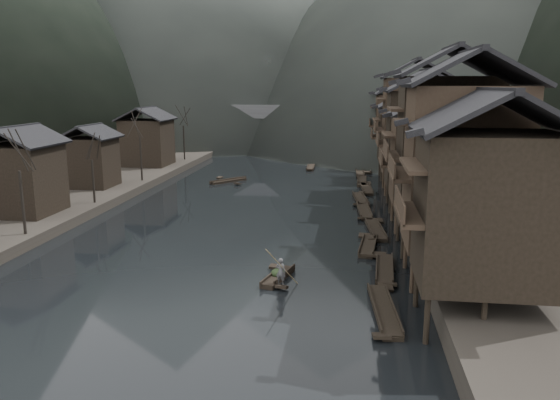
# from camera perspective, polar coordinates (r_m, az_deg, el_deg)

# --- Properties ---
(water) EXTENTS (300.00, 300.00, 0.00)m
(water) POSITION_cam_1_polar(r_m,az_deg,el_deg) (40.35, -7.57, -6.82)
(water) COLOR black
(water) RESTS_ON ground
(right_bank) EXTENTS (40.00, 200.00, 1.80)m
(right_bank) POSITION_cam_1_polar(r_m,az_deg,el_deg) (81.61, 25.19, 2.37)
(right_bank) COLOR #2D2823
(right_bank) RESTS_ON ground
(left_bank) EXTENTS (40.00, 200.00, 1.20)m
(left_bank) POSITION_cam_1_polar(r_m,az_deg,el_deg) (90.00, -22.70, 3.19)
(left_bank) COLOR #2D2823
(left_bank) RESTS_ON ground
(stilt_houses) EXTENTS (9.00, 67.60, 16.07)m
(stilt_houses) POSITION_cam_1_polar(r_m,az_deg,el_deg) (56.20, 14.92, 7.50)
(stilt_houses) COLOR black
(stilt_houses) RESTS_ON ground
(left_houses) EXTENTS (8.10, 53.20, 8.73)m
(left_houses) POSITION_cam_1_polar(r_m,az_deg,el_deg) (65.11, -20.70, 4.81)
(left_houses) COLOR black
(left_houses) RESTS_ON left_bank
(bare_trees) EXTENTS (3.92, 63.48, 7.84)m
(bare_trees) POSITION_cam_1_polar(r_m,az_deg,el_deg) (62.98, -18.16, 5.75)
(bare_trees) COLOR black
(bare_trees) RESTS_ON left_bank
(moored_sampans) EXTENTS (3.12, 74.12, 0.47)m
(moored_sampans) POSITION_cam_1_polar(r_m,az_deg,el_deg) (65.76, 8.97, 0.68)
(moored_sampans) COLOR black
(moored_sampans) RESTS_ON water
(midriver_boats) EXTENTS (14.66, 38.49, 0.45)m
(midriver_boats) POSITION_cam_1_polar(r_m,az_deg,el_deg) (90.08, 1.00, 3.87)
(midriver_boats) COLOR black
(midriver_boats) RESTS_ON water
(stone_bridge) EXTENTS (40.00, 6.00, 9.00)m
(stone_bridge) POSITION_cam_1_polar(r_m,az_deg,el_deg) (109.58, 2.24, 7.89)
(stone_bridge) COLOR #4C4C4F
(stone_bridge) RESTS_ON ground
(hero_sampan) EXTENTS (1.92, 4.56, 0.43)m
(hero_sampan) POSITION_cam_1_polar(r_m,az_deg,el_deg) (37.27, -0.20, -7.99)
(hero_sampan) COLOR black
(hero_sampan) RESTS_ON water
(cargo_heap) EXTENTS (0.99, 1.30, 0.60)m
(cargo_heap) POSITION_cam_1_polar(r_m,az_deg,el_deg) (37.29, -0.24, -7.12)
(cargo_heap) COLOR black
(cargo_heap) RESTS_ON hero_sampan
(boatman) EXTENTS (0.75, 0.58, 1.81)m
(boatman) POSITION_cam_1_polar(r_m,az_deg,el_deg) (35.41, 0.09, -7.13)
(boatman) COLOR #505052
(boatman) RESTS_ON hero_sampan
(bamboo_pole) EXTENTS (2.07, 2.28, 3.26)m
(bamboo_pole) POSITION_cam_1_polar(r_m,az_deg,el_deg) (34.64, 0.41, -3.18)
(bamboo_pole) COLOR #8C7A51
(bamboo_pole) RESTS_ON boatman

